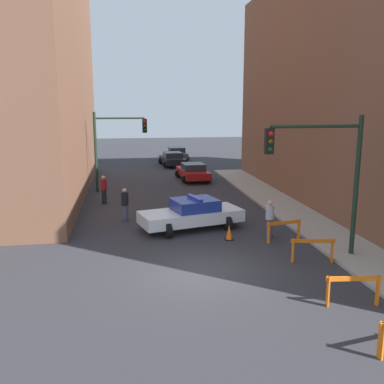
% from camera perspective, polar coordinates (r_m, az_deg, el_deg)
% --- Properties ---
extents(ground_plane, '(120.00, 120.00, 0.00)m').
position_cam_1_polar(ground_plane, '(15.00, 1.29, -10.65)').
color(ground_plane, '#2D2D33').
extents(sidewalk_right, '(2.40, 44.00, 0.12)m').
position_cam_1_polar(sidewalk_right, '(17.12, 22.42, -8.47)').
color(sidewalk_right, '#9E998E').
rests_on(sidewalk_right, ground_plane).
extents(traffic_light_near, '(3.64, 0.35, 5.20)m').
position_cam_1_polar(traffic_light_near, '(16.19, 17.65, 3.42)').
color(traffic_light_near, black).
rests_on(traffic_light_near, sidewalk_right).
extents(traffic_light_far, '(3.44, 0.35, 5.20)m').
position_cam_1_polar(traffic_light_far, '(28.43, -10.56, 6.82)').
color(traffic_light_far, black).
rests_on(traffic_light_far, ground_plane).
extents(police_car, '(5.02, 3.08, 1.52)m').
position_cam_1_polar(police_car, '(19.78, -0.00, -2.90)').
color(police_car, white).
rests_on(police_car, ground_plane).
extents(parked_car_near, '(2.46, 4.41, 1.31)m').
position_cam_1_polar(parked_car_near, '(32.40, 0.13, 2.74)').
color(parked_car_near, maroon).
rests_on(parked_car_near, ground_plane).
extents(parked_car_mid, '(2.50, 4.43, 1.31)m').
position_cam_1_polar(parked_car_mid, '(40.04, -2.61, 4.44)').
color(parked_car_mid, black).
rests_on(parked_car_mid, ground_plane).
extents(parked_car_far, '(2.37, 4.36, 1.31)m').
position_cam_1_polar(parked_car_far, '(44.56, -2.11, 5.18)').
color(parked_car_far, '#474C51').
rests_on(parked_car_far, ground_plane).
extents(pedestrian_crossing, '(0.51, 0.51, 1.66)m').
position_cam_1_polar(pedestrian_crossing, '(21.27, -8.93, -1.63)').
color(pedestrian_crossing, '#474C66').
rests_on(pedestrian_crossing, ground_plane).
extents(pedestrian_corner, '(0.39, 0.39, 1.66)m').
position_cam_1_polar(pedestrian_corner, '(25.23, -11.67, 0.37)').
color(pedestrian_corner, black).
rests_on(pedestrian_corner, ground_plane).
extents(pedestrian_sidewalk, '(0.42, 0.42, 1.66)m').
position_cam_1_polar(pedestrian_sidewalk, '(18.77, 10.32, -3.46)').
color(pedestrian_sidewalk, '#474C66').
rests_on(pedestrian_sidewalk, ground_plane).
extents(barrier_mid, '(1.59, 0.33, 0.90)m').
position_cam_1_polar(barrier_mid, '(13.29, 20.71, -11.60)').
color(barrier_mid, orange).
rests_on(barrier_mid, ground_plane).
extents(barrier_back, '(1.59, 0.36, 0.90)m').
position_cam_1_polar(barrier_back, '(16.25, 15.80, -7.01)').
color(barrier_back, orange).
rests_on(barrier_back, ground_plane).
extents(barrier_corner, '(1.58, 0.42, 0.90)m').
position_cam_1_polar(barrier_corner, '(18.37, 12.16, -4.66)').
color(barrier_corner, orange).
rests_on(barrier_corner, ground_plane).
extents(traffic_cone, '(0.36, 0.36, 0.66)m').
position_cam_1_polar(traffic_cone, '(18.38, 4.98, -5.40)').
color(traffic_cone, black).
rests_on(traffic_cone, ground_plane).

